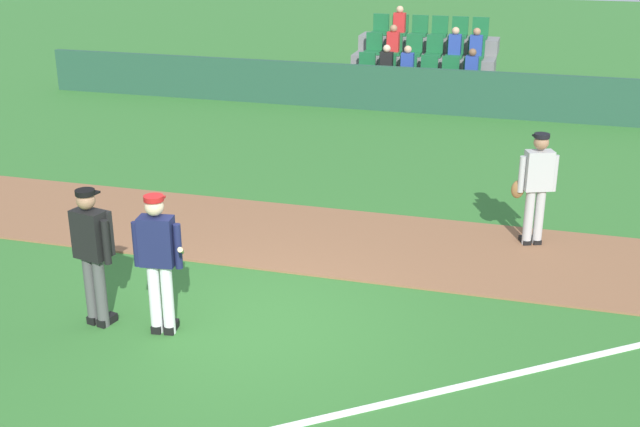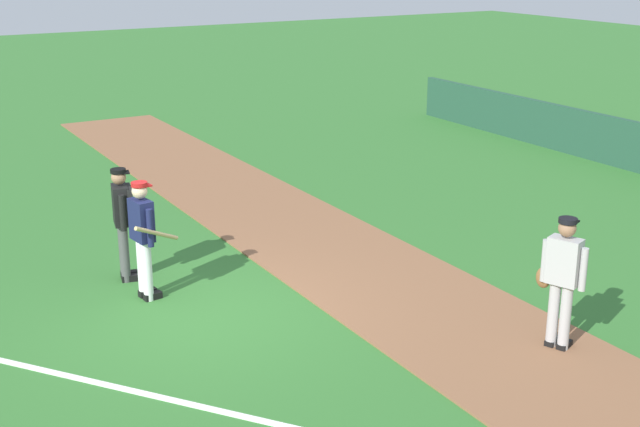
% 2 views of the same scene
% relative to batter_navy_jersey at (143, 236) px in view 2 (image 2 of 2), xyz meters
% --- Properties ---
extents(ground_plane, '(80.00, 80.00, 0.00)m').
position_rel_batter_navy_jersey_xyz_m(ground_plane, '(0.93, 0.52, -0.97)').
color(ground_plane, '#33702D').
extents(infield_dirt_path, '(28.00, 2.64, 0.03)m').
position_rel_batter_navy_jersey_xyz_m(infield_dirt_path, '(0.93, 3.32, -0.95)').
color(infield_dirt_path, brown).
rests_on(infield_dirt_path, ground).
extents(foul_line_chalk, '(9.63, 7.32, 0.01)m').
position_rel_batter_navy_jersey_xyz_m(foul_line_chalk, '(3.93, 0.02, -0.96)').
color(foul_line_chalk, white).
rests_on(foul_line_chalk, ground).
extents(batter_navy_jersey, '(0.72, 0.75, 1.76)m').
position_rel_batter_navy_jersey_xyz_m(batter_navy_jersey, '(0.00, 0.00, 0.00)').
color(batter_navy_jersey, white).
rests_on(batter_navy_jersey, ground).
extents(umpire_home_plate, '(0.58, 0.36, 1.76)m').
position_rel_batter_navy_jersey_xyz_m(umpire_home_plate, '(-0.86, -0.02, 0.03)').
color(umpire_home_plate, '#4C4C4C').
rests_on(umpire_home_plate, ground).
extents(runner_grey_jersey, '(0.66, 0.40, 1.76)m').
position_rel_batter_navy_jersey_xyz_m(runner_grey_jersey, '(4.17, 3.97, -0.01)').
color(runner_grey_jersey, '#B2B2B2').
rests_on(runner_grey_jersey, ground).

